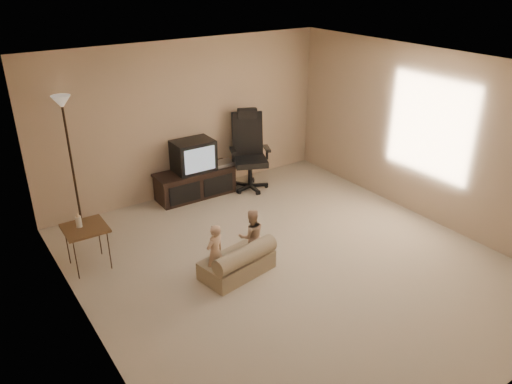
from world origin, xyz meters
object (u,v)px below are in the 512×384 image
Objects in this scene: floor_lamp at (67,134)px; office_chair at (249,161)px; toddler_left at (215,253)px; tv_stand at (195,174)px; side_table at (84,228)px; child_sofa at (239,262)px; toddler_right at (252,236)px.

office_chair is at bearing -5.17° from floor_lamp.
floor_lamp is 2.72m from toddler_left.
tv_stand reaches higher than side_table.
tv_stand reaches higher than toddler_left.
child_sofa is 1.34× the size of toddler_right.
tv_stand is 2.44m from child_sofa.
toddler_left is (1.19, -1.15, -0.18)m from side_table.
toddler_right is at bearing -97.80° from tv_stand.
side_table is 1.47m from floor_lamp.
side_table is at bearing -101.51° from floor_lamp.
side_table is 1.97m from child_sofa.
toddler_right is (1.55, -2.21, -1.06)m from floor_lamp.
child_sofa is at bearing -39.87° from side_table.
tv_stand reaches higher than child_sofa.
tv_stand is at bearing -168.41° from office_chair.
office_chair is 3.19m from side_table.
floor_lamp is at bearing 107.34° from child_sofa.
side_table reaches higher than toddler_left.
side_table is at bearing -139.98° from office_chair.
office_chair reaches higher than child_sofa.
tv_stand is 1.81× the size of toddler_left.
child_sofa is (1.48, -1.24, -0.37)m from side_table.
floor_lamp is at bearing -39.05° from toddler_right.
floor_lamp is at bearing -161.70° from office_chair.
office_chair is 2.68m from child_sofa.
side_table is 0.40× the size of floor_lamp.
child_sofa is at bearing -102.73° from office_chair.
office_chair is 1.75× the size of side_table.
office_chair is at bearing 43.71° from child_sofa.
floor_lamp is (0.24, 1.16, 0.87)m from side_table.
side_table reaches higher than child_sofa.
child_sofa is at bearing 46.96° from toddler_right.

